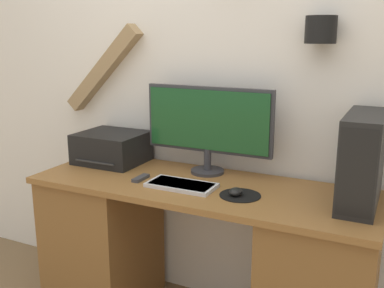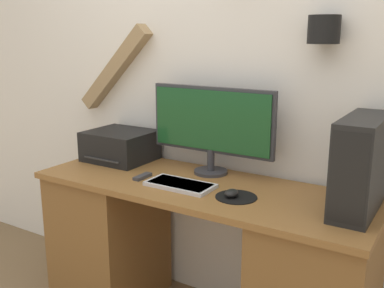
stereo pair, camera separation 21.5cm
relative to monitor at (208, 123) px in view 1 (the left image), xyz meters
The scene contains 9 objects.
wall_back 0.34m from the monitor, 71.63° to the left, with size 6.40×0.19×2.70m.
desk 0.68m from the monitor, 77.13° to the right, with size 1.68×0.59×0.80m.
monitor is the anchor object (origin of this frame).
keyboard 0.37m from the monitor, 94.00° to the right, with size 0.33×0.16×0.02m.
mousepad 0.46m from the monitor, 43.12° to the right, with size 0.19×0.19×0.00m.
mouse 0.45m from the monitor, 46.44° to the right, with size 0.06×0.08×0.04m.
computer_tower 0.78m from the monitor, ahead, with size 0.15×0.44×0.39m.
printer 0.60m from the monitor, behind, with size 0.36×0.32×0.17m.
remote_control 0.44m from the monitor, 134.54° to the right, with size 0.04×0.12×0.02m.
Camera 1 is at (0.87, -1.58, 1.51)m, focal length 42.00 mm.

